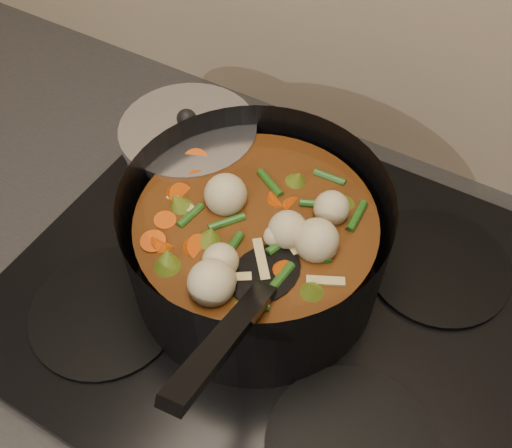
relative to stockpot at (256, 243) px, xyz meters
The scene contains 4 objects.
counter 0.54m from the stockpot, ahead, with size 2.64×0.64×0.91m.
stovetop 0.08m from the stockpot, ahead, with size 0.62×0.54×0.03m.
stockpot is the anchor object (origin of this frame).
saucepan 0.17m from the stockpot, 150.65° to the left, with size 0.17×0.17×0.14m.
Camera 1 is at (0.16, 1.60, 1.53)m, focal length 40.00 mm.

